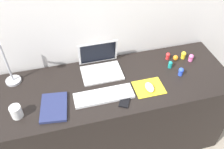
{
  "coord_description": "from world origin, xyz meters",
  "views": [
    {
      "loc": [
        -0.35,
        -1.2,
        2.0
      ],
      "look_at": [
        -0.03,
        0.0,
        0.83
      ],
      "focal_mm": 39.03,
      "sensor_mm": 36.0,
      "label": 1
    }
  ],
  "objects_px": {
    "coffee_mug": "(16,112)",
    "notebook_pad": "(54,107)",
    "laptop": "(100,64)",
    "desk_lamp": "(6,65)",
    "toy_figurine_yellow": "(184,55)",
    "toy_figurine_orange": "(176,58)",
    "cell_phone": "(125,100)",
    "toy_figurine_red": "(168,56)",
    "keyboard": "(104,96)",
    "mouse": "(150,87)",
    "toy_figurine_teal": "(170,64)",
    "toy_figurine_blue": "(181,71)",
    "toy_figurine_pink": "(191,58)"
  },
  "relations": [
    {
      "from": "mouse",
      "to": "notebook_pad",
      "type": "bearing_deg",
      "value": -179.86
    },
    {
      "from": "desk_lamp",
      "to": "toy_figurine_red",
      "type": "relative_size",
      "value": 6.68
    },
    {
      "from": "mouse",
      "to": "cell_phone",
      "type": "bearing_deg",
      "value": -164.01
    },
    {
      "from": "toy_figurine_blue",
      "to": "desk_lamp",
      "type": "bearing_deg",
      "value": 170.21
    },
    {
      "from": "cell_phone",
      "to": "desk_lamp",
      "type": "bearing_deg",
      "value": -177.33
    },
    {
      "from": "coffee_mug",
      "to": "notebook_pad",
      "type": "bearing_deg",
      "value": 1.44
    },
    {
      "from": "notebook_pad",
      "to": "toy_figurine_orange",
      "type": "distance_m",
      "value": 1.02
    },
    {
      "from": "keyboard",
      "to": "notebook_pad",
      "type": "xyz_separation_m",
      "value": [
        -0.34,
        -0.02,
        0.0
      ]
    },
    {
      "from": "desk_lamp",
      "to": "toy_figurine_yellow",
      "type": "bearing_deg",
      "value": -1.41
    },
    {
      "from": "keyboard",
      "to": "mouse",
      "type": "xyz_separation_m",
      "value": [
        0.33,
        -0.01,
        0.01
      ]
    },
    {
      "from": "desk_lamp",
      "to": "toy_figurine_blue",
      "type": "distance_m",
      "value": 1.24
    },
    {
      "from": "cell_phone",
      "to": "toy_figurine_pink",
      "type": "xyz_separation_m",
      "value": [
        0.63,
        0.27,
        0.03
      ]
    },
    {
      "from": "laptop",
      "to": "coffee_mug",
      "type": "xyz_separation_m",
      "value": [
        -0.61,
        -0.3,
        -0.01
      ]
    },
    {
      "from": "keyboard",
      "to": "toy_figurine_teal",
      "type": "bearing_deg",
      "value": 16.37
    },
    {
      "from": "desk_lamp",
      "to": "toy_figurine_red",
      "type": "bearing_deg",
      "value": -0.46
    },
    {
      "from": "keyboard",
      "to": "toy_figurine_pink",
      "type": "distance_m",
      "value": 0.79
    },
    {
      "from": "toy_figurine_red",
      "to": "toy_figurine_pink",
      "type": "bearing_deg",
      "value": -21.65
    },
    {
      "from": "cell_phone",
      "to": "toy_figurine_teal",
      "type": "xyz_separation_m",
      "value": [
        0.44,
        0.24,
        0.03
      ]
    },
    {
      "from": "toy_figurine_yellow",
      "to": "toy_figurine_orange",
      "type": "bearing_deg",
      "value": -175.18
    },
    {
      "from": "toy_figurine_teal",
      "to": "coffee_mug",
      "type": "bearing_deg",
      "value": -170.63
    },
    {
      "from": "cell_phone",
      "to": "toy_figurine_orange",
      "type": "distance_m",
      "value": 0.6
    },
    {
      "from": "keyboard",
      "to": "desk_lamp",
      "type": "height_order",
      "value": "desk_lamp"
    },
    {
      "from": "mouse",
      "to": "toy_figurine_teal",
      "type": "height_order",
      "value": "toy_figurine_teal"
    },
    {
      "from": "cell_phone",
      "to": "toy_figurine_blue",
      "type": "xyz_separation_m",
      "value": [
        0.48,
        0.14,
        0.03
      ]
    },
    {
      "from": "desk_lamp",
      "to": "toy_figurine_pink",
      "type": "distance_m",
      "value": 1.38
    },
    {
      "from": "toy_figurine_yellow",
      "to": "toy_figurine_red",
      "type": "distance_m",
      "value": 0.13
    },
    {
      "from": "desk_lamp",
      "to": "toy_figurine_orange",
      "type": "height_order",
      "value": "desk_lamp"
    },
    {
      "from": "keyboard",
      "to": "toy_figurine_teal",
      "type": "relative_size",
      "value": 6.83
    },
    {
      "from": "mouse",
      "to": "coffee_mug",
      "type": "height_order",
      "value": "coffee_mug"
    },
    {
      "from": "toy_figurine_teal",
      "to": "toy_figurine_red",
      "type": "height_order",
      "value": "same"
    },
    {
      "from": "keyboard",
      "to": "cell_phone",
      "type": "height_order",
      "value": "keyboard"
    },
    {
      "from": "cell_phone",
      "to": "toy_figurine_blue",
      "type": "height_order",
      "value": "toy_figurine_blue"
    },
    {
      "from": "notebook_pad",
      "to": "toy_figurine_yellow",
      "type": "bearing_deg",
      "value": 21.19
    },
    {
      "from": "cell_phone",
      "to": "notebook_pad",
      "type": "xyz_separation_m",
      "value": [
        -0.47,
        0.05,
        0.01
      ]
    },
    {
      "from": "toy_figurine_pink",
      "to": "toy_figurine_red",
      "type": "bearing_deg",
      "value": 158.35
    },
    {
      "from": "desk_lamp",
      "to": "coffee_mug",
      "type": "bearing_deg",
      "value": -83.16
    },
    {
      "from": "toy_figurine_red",
      "to": "toy_figurine_blue",
      "type": "bearing_deg",
      "value": -85.62
    },
    {
      "from": "laptop",
      "to": "mouse",
      "type": "xyz_separation_m",
      "value": [
        0.29,
        -0.3,
        -0.03
      ]
    },
    {
      "from": "laptop",
      "to": "desk_lamp",
      "type": "bearing_deg",
      "value": -179.44
    },
    {
      "from": "mouse",
      "to": "toy_figurine_yellow",
      "type": "relative_size",
      "value": 1.48
    },
    {
      "from": "laptop",
      "to": "desk_lamp",
      "type": "height_order",
      "value": "desk_lamp"
    },
    {
      "from": "desk_lamp",
      "to": "toy_figurine_red",
      "type": "xyz_separation_m",
      "value": [
        1.2,
        -0.01,
        -0.16
      ]
    },
    {
      "from": "desk_lamp",
      "to": "toy_figurine_teal",
      "type": "xyz_separation_m",
      "value": [
        1.17,
        -0.11,
        -0.16
      ]
    },
    {
      "from": "desk_lamp",
      "to": "notebook_pad",
      "type": "distance_m",
      "value": 0.43
    },
    {
      "from": "keyboard",
      "to": "notebook_pad",
      "type": "relative_size",
      "value": 1.71
    },
    {
      "from": "desk_lamp",
      "to": "notebook_pad",
      "type": "height_order",
      "value": "desk_lamp"
    },
    {
      "from": "keyboard",
      "to": "toy_figurine_red",
      "type": "xyz_separation_m",
      "value": [
        0.59,
        0.27,
        0.02
      ]
    },
    {
      "from": "coffee_mug",
      "to": "laptop",
      "type": "bearing_deg",
      "value": 26.55
    },
    {
      "from": "laptop",
      "to": "notebook_pad",
      "type": "height_order",
      "value": "laptop"
    },
    {
      "from": "mouse",
      "to": "desk_lamp",
      "type": "distance_m",
      "value": 0.99
    }
  ]
}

